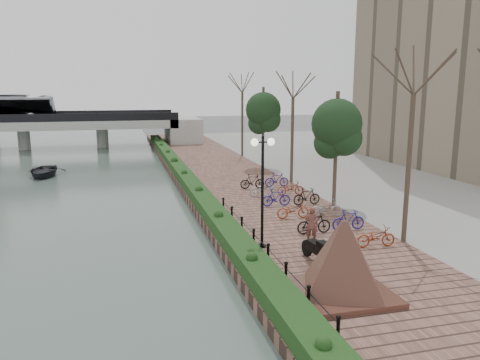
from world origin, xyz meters
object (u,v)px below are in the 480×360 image
object	(u,v)px
lamppost	(263,168)
motorcycle	(316,248)
granite_monument	(343,258)
boat	(43,171)
pedestrian	(311,225)

from	to	relation	value
lamppost	motorcycle	world-z (taller)	lamppost
granite_monument	boat	size ratio (longest dim) A/B	1.00
motorcycle	pedestrian	world-z (taller)	pedestrian
granite_monument	lamppost	xyz separation A→B (m)	(-1.15, 5.14, 2.16)
motorcycle	lamppost	bearing A→B (deg)	116.36
motorcycle	pedestrian	xyz separation A→B (m)	(0.77, 2.31, 0.24)
granite_monument	lamppost	distance (m)	5.70
boat	granite_monument	bearing A→B (deg)	-62.29
motorcycle	granite_monument	bearing A→B (deg)	-104.00
boat	motorcycle	bearing A→B (deg)	-59.19
granite_monument	boat	bearing A→B (deg)	115.06
pedestrian	motorcycle	bearing A→B (deg)	94.59
lamppost	boat	bearing A→B (deg)	117.60
lamppost	boat	size ratio (longest dim) A/B	1.07
granite_monument	pedestrian	xyz separation A→B (m)	(1.12, 5.19, -0.46)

